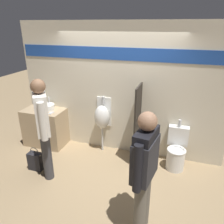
{
  "coord_description": "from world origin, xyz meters",
  "views": [
    {
      "loc": [
        1.2,
        -3.54,
        2.63
      ],
      "look_at": [
        0.0,
        0.17,
        1.05
      ],
      "focal_mm": 35.0,
      "sensor_mm": 36.0,
      "label": 1
    }
  ],
  "objects_px": {
    "urinal_near_counter": "(102,117)",
    "toilet": "(176,151)",
    "sink_basin": "(46,107)",
    "shopping_bag": "(36,161)",
    "cell_phone": "(51,113)",
    "person_in_vest": "(144,167)",
    "person_with_lanyard": "(43,126)"
  },
  "relations": [
    {
      "from": "urinal_near_counter",
      "to": "toilet",
      "type": "xyz_separation_m",
      "value": [
        1.57,
        -0.14,
        -0.46
      ]
    },
    {
      "from": "sink_basin",
      "to": "shopping_bag",
      "type": "distance_m",
      "value": 1.26
    },
    {
      "from": "cell_phone",
      "to": "toilet",
      "type": "distance_m",
      "value": 2.7
    },
    {
      "from": "urinal_near_counter",
      "to": "person_in_vest",
      "type": "bearing_deg",
      "value": -55.29
    },
    {
      "from": "cell_phone",
      "to": "person_in_vest",
      "type": "height_order",
      "value": "person_in_vest"
    },
    {
      "from": "urinal_near_counter",
      "to": "toilet",
      "type": "height_order",
      "value": "urinal_near_counter"
    },
    {
      "from": "person_in_vest",
      "to": "urinal_near_counter",
      "type": "bearing_deg",
      "value": 44.05
    },
    {
      "from": "person_in_vest",
      "to": "cell_phone",
      "type": "bearing_deg",
      "value": 66.38
    },
    {
      "from": "sink_basin",
      "to": "cell_phone",
      "type": "distance_m",
      "value": 0.29
    },
    {
      "from": "toilet",
      "to": "person_with_lanyard",
      "type": "relative_size",
      "value": 0.51
    },
    {
      "from": "urinal_near_counter",
      "to": "person_in_vest",
      "type": "xyz_separation_m",
      "value": [
        1.2,
        -1.73,
        0.2
      ]
    },
    {
      "from": "urinal_near_counter",
      "to": "shopping_bag",
      "type": "height_order",
      "value": "urinal_near_counter"
    },
    {
      "from": "toilet",
      "to": "person_with_lanyard",
      "type": "distance_m",
      "value": 2.53
    },
    {
      "from": "toilet",
      "to": "person_in_vest",
      "type": "xyz_separation_m",
      "value": [
        -0.38,
        -1.6,
        0.66
      ]
    },
    {
      "from": "cell_phone",
      "to": "person_with_lanyard",
      "type": "distance_m",
      "value": 0.99
    },
    {
      "from": "person_in_vest",
      "to": "shopping_bag",
      "type": "relative_size",
      "value": 3.59
    },
    {
      "from": "urinal_near_counter",
      "to": "toilet",
      "type": "distance_m",
      "value": 1.65
    },
    {
      "from": "toilet",
      "to": "sink_basin",
      "type": "bearing_deg",
      "value": 179.1
    },
    {
      "from": "urinal_near_counter",
      "to": "person_in_vest",
      "type": "distance_m",
      "value": 2.12
    },
    {
      "from": "toilet",
      "to": "person_in_vest",
      "type": "bearing_deg",
      "value": -103.26
    },
    {
      "from": "person_in_vest",
      "to": "person_with_lanyard",
      "type": "relative_size",
      "value": 0.94
    },
    {
      "from": "sink_basin",
      "to": "person_with_lanyard",
      "type": "xyz_separation_m",
      "value": [
        0.64,
        -1.05,
        0.1
      ]
    },
    {
      "from": "sink_basin",
      "to": "cell_phone",
      "type": "relative_size",
      "value": 2.58
    },
    {
      "from": "person_in_vest",
      "to": "shopping_bag",
      "type": "height_order",
      "value": "person_in_vest"
    },
    {
      "from": "person_in_vest",
      "to": "sink_basin",
      "type": "bearing_deg",
      "value": 65.99
    },
    {
      "from": "person_in_vest",
      "to": "person_with_lanyard",
      "type": "distance_m",
      "value": 1.94
    },
    {
      "from": "person_with_lanyard",
      "to": "shopping_bag",
      "type": "distance_m",
      "value": 0.89
    },
    {
      "from": "toilet",
      "to": "shopping_bag",
      "type": "xyz_separation_m",
      "value": [
        -2.55,
        -0.93,
        -0.16
      ]
    },
    {
      "from": "person_with_lanyard",
      "to": "urinal_near_counter",
      "type": "bearing_deg",
      "value": -67.43
    },
    {
      "from": "sink_basin",
      "to": "person_in_vest",
      "type": "height_order",
      "value": "person_in_vest"
    },
    {
      "from": "sink_basin",
      "to": "person_in_vest",
      "type": "xyz_separation_m",
      "value": [
        2.49,
        -1.64,
        0.09
      ]
    },
    {
      "from": "toilet",
      "to": "urinal_near_counter",
      "type": "bearing_deg",
      "value": 175.1
    }
  ]
}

